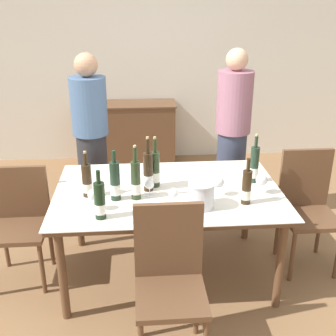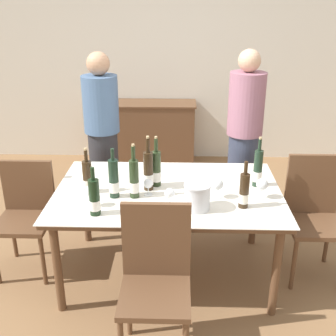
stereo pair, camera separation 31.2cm
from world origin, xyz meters
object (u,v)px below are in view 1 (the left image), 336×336
sideboard_cabinet (127,134)px  wine_bottle_6 (148,172)px  wine_bottle_3 (246,188)px  wine_glass_4 (149,185)px  wine_glass_2 (219,183)px  wine_glass_0 (262,181)px  chair_left_end (20,217)px  chair_near_front (170,274)px  wine_bottle_4 (115,182)px  wine_glass_1 (174,194)px  chair_right_end (307,202)px  wine_bottle_5 (254,166)px  wine_bottle_7 (136,181)px  person_guest_left (232,138)px  wine_glass_3 (93,196)px  wine_bottle_0 (100,202)px  ice_bucket (202,194)px  wine_bottle_1 (155,170)px  dining_table (168,197)px  person_host (92,143)px  wine_bottle_2 (87,181)px

sideboard_cabinet → wine_bottle_6: 2.49m
wine_bottle_3 → wine_glass_4: (-0.67, 0.17, -0.03)m
wine_glass_2 → wine_glass_0: bearing=1.2°
wine_bottle_3 → sideboard_cabinet: bearing=108.2°
wine_bottle_6 → chair_left_end: 1.07m
chair_near_front → wine_bottle_4: bearing=117.0°
wine_glass_1 → chair_right_end: size_ratio=0.14×
wine_bottle_3 → wine_glass_2: size_ratio=2.29×
wine_bottle_4 → wine_glass_2: (0.75, 0.00, -0.03)m
sideboard_cabinet → wine_glass_0: 2.80m
wine_bottle_5 → wine_bottle_7: wine_bottle_7 is taller
wine_bottle_5 → wine_glass_4: size_ratio=3.14×
person_guest_left → wine_bottle_3: bearing=-97.7°
chair_near_front → chair_right_end: (1.20, 0.88, -0.01)m
wine_glass_3 → chair_near_front: chair_near_front is taller
wine_bottle_0 → chair_right_end: bearing=16.6°
wine_bottle_3 → chair_right_end: size_ratio=0.35×
person_guest_left → wine_glass_1: bearing=-120.0°
ice_bucket → wine_bottle_4: (-0.60, 0.17, 0.04)m
chair_left_end → wine_bottle_1: bearing=-0.2°
wine_bottle_1 → wine_bottle_6: size_ratio=0.94×
wine_glass_0 → wine_glass_3: (-1.21, -0.17, 0.01)m
wine_glass_4 → chair_left_end: (-1.00, 0.17, -0.31)m
wine_bottle_3 → wine_glass_4: wine_bottle_3 is taller
wine_bottle_7 → wine_glass_1: 0.30m
wine_bottle_4 → wine_glass_0: wine_bottle_4 is taller
wine_bottle_1 → wine_glass_2: (0.45, -0.20, -0.03)m
wine_bottle_5 → wine_bottle_7: size_ratio=0.97×
chair_left_end → wine_glass_4: bearing=-9.7°
ice_bucket → dining_table: bearing=125.3°
sideboard_cabinet → wine_bottle_5: size_ratio=3.27×
wine_bottle_6 → chair_left_end: bearing=175.8°
chair_near_front → chair_left_end: bearing=141.5°
wine_glass_2 → person_host: 1.44m
wine_bottle_0 → chair_near_front: size_ratio=0.35×
wine_bottle_2 → chair_right_end: wine_bottle_2 is taller
wine_bottle_5 → chair_left_end: (-1.83, -0.02, -0.37)m
wine_bottle_0 → wine_bottle_4: bearing=71.5°
wine_bottle_0 → wine_glass_3: (-0.05, 0.11, -0.01)m
wine_bottle_3 → wine_bottle_6: bearing=158.3°
chair_right_end → chair_left_end: bearing=-179.8°
dining_table → chair_right_end: (1.15, 0.09, -0.13)m
wine_bottle_0 → wine_bottle_4: wine_bottle_4 is taller
wine_bottle_4 → wine_glass_2: wine_bottle_4 is taller
person_host → person_guest_left: 1.34m
person_host → dining_table: bearing=-54.3°
chair_left_end → person_guest_left: person_guest_left is taller
ice_bucket → wine_bottle_5: 0.62m
chair_near_front → wine_glass_4: bearing=97.5°
wine_bottle_1 → wine_glass_3: size_ratio=2.58×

